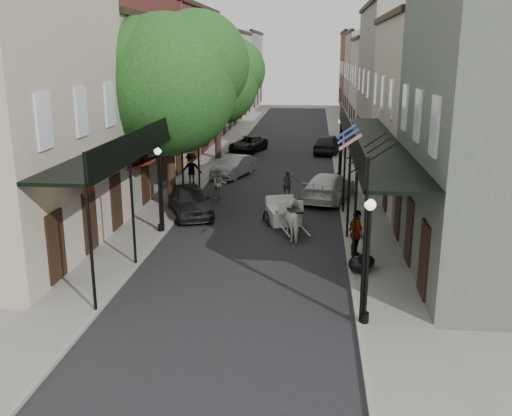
% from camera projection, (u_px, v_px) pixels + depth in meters
% --- Properties ---
extents(ground, '(140.00, 140.00, 0.00)m').
position_uv_depth(ground, '(234.00, 292.00, 18.98)').
color(ground, gray).
rests_on(ground, ground).
extents(road, '(8.00, 90.00, 0.01)m').
position_uv_depth(road, '(276.00, 171.00, 38.17)').
color(road, black).
rests_on(road, ground).
extents(sidewalk_left, '(2.20, 90.00, 0.12)m').
position_uv_depth(sidewalk_left, '(203.00, 169.00, 38.65)').
color(sidewalk_left, gray).
rests_on(sidewalk_left, ground).
extents(sidewalk_right, '(2.20, 90.00, 0.12)m').
position_uv_depth(sidewalk_right, '(351.00, 172.00, 37.65)').
color(sidewalk_right, gray).
rests_on(sidewalk_right, ground).
extents(building_row_left, '(5.00, 80.00, 10.50)m').
position_uv_depth(building_row_left, '(182.00, 83.00, 47.23)').
color(building_row_left, '#B6A891').
rests_on(building_row_left, ground).
extents(building_row_right, '(5.00, 80.00, 10.50)m').
position_uv_depth(building_row_right, '(393.00, 84.00, 45.52)').
color(building_row_right, gray).
rests_on(building_row_right, ground).
extents(gallery_left, '(2.20, 18.05, 4.88)m').
position_uv_depth(gallery_left, '(148.00, 139.00, 25.08)').
color(gallery_left, black).
rests_on(gallery_left, sidewalk_left).
extents(gallery_right, '(2.20, 18.05, 4.88)m').
position_uv_depth(gallery_right, '(368.00, 142.00, 24.13)').
color(gallery_right, black).
rests_on(gallery_right, sidewalk_right).
extents(tree_near, '(7.31, 6.80, 9.63)m').
position_uv_depth(tree_near, '(176.00, 79.00, 27.45)').
color(tree_near, '#382619').
rests_on(tree_near, sidewalk_left).
extents(tree_far, '(6.45, 6.00, 8.61)m').
position_uv_depth(tree_far, '(222.00, 79.00, 41.06)').
color(tree_far, '#382619').
rests_on(tree_far, sidewalk_left).
extents(lamppost_right_near, '(0.32, 0.32, 3.71)m').
position_uv_depth(lamppost_right_near, '(367.00, 260.00, 16.11)').
color(lamppost_right_near, black).
rests_on(lamppost_right_near, sidewalk_right).
extents(lamppost_left, '(0.32, 0.32, 3.71)m').
position_uv_depth(lamppost_left, '(159.00, 188.00, 24.61)').
color(lamppost_left, black).
rests_on(lamppost_left, sidewalk_left).
extents(lamppost_right_far, '(0.32, 0.32, 3.71)m').
position_uv_depth(lamppost_right_far, '(340.00, 147.00, 35.30)').
color(lamppost_right_far, black).
rests_on(lamppost_right_far, sidewalk_right).
extents(horse, '(1.36, 2.03, 1.58)m').
position_uv_depth(horse, '(295.00, 220.00, 24.35)').
color(horse, white).
rests_on(horse, ground).
extents(carriage, '(2.06, 2.60, 2.63)m').
position_uv_depth(carriage, '(282.00, 201.00, 26.61)').
color(carriage, black).
rests_on(carriage, ground).
extents(pedestrian_walking, '(1.00, 0.89, 1.72)m').
position_uv_depth(pedestrian_walking, '(219.00, 184.00, 30.68)').
color(pedestrian_walking, '#A9AAA0').
rests_on(pedestrian_walking, ground).
extents(pedestrian_sidewalk_left, '(1.35, 0.96, 1.90)m').
position_uv_depth(pedestrian_sidewalk_left, '(191.00, 169.00, 33.61)').
color(pedestrian_sidewalk_left, gray).
rests_on(pedestrian_sidewalk_left, sidewalk_left).
extents(pedestrian_sidewalk_right, '(0.82, 1.18, 1.86)m').
position_uv_depth(pedestrian_sidewalk_right, '(356.00, 234.00, 21.71)').
color(pedestrian_sidewalk_right, gray).
rests_on(pedestrian_sidewalk_right, sidewalk_right).
extents(car_left_near, '(3.28, 4.74, 1.50)m').
position_uv_depth(car_left_near, '(190.00, 200.00, 27.76)').
color(car_left_near, black).
rests_on(car_left_near, ground).
extents(car_left_mid, '(2.60, 4.35, 1.35)m').
position_uv_depth(car_left_mid, '(233.00, 166.00, 36.39)').
color(car_left_mid, gray).
rests_on(car_left_mid, ground).
extents(car_left_far, '(3.11, 4.81, 1.23)m').
position_uv_depth(car_left_far, '(248.00, 144.00, 45.62)').
color(car_left_far, black).
rests_on(car_left_far, ground).
extents(car_right_near, '(3.31, 5.42, 1.47)m').
position_uv_depth(car_right_near, '(329.00, 187.00, 30.64)').
color(car_right_near, silver).
rests_on(car_right_near, ground).
extents(car_right_far, '(2.66, 4.81, 1.55)m').
position_uv_depth(car_right_far, '(328.00, 144.00, 44.79)').
color(car_right_far, black).
rests_on(car_right_far, ground).
extents(trash_bags, '(0.99, 1.14, 0.62)m').
position_uv_depth(trash_bags, '(361.00, 263.00, 20.45)').
color(trash_bags, black).
rests_on(trash_bags, sidewalk_right).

